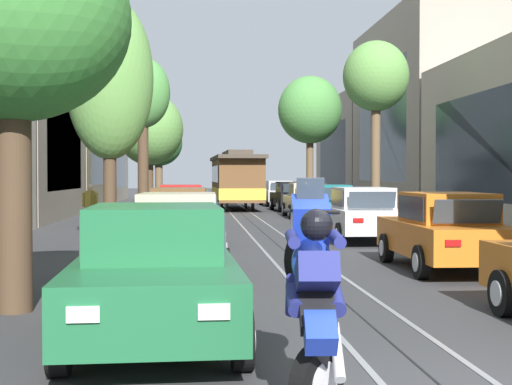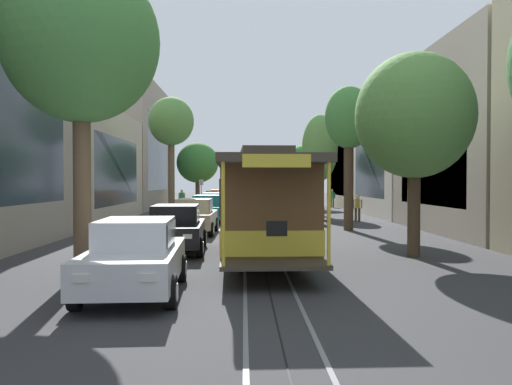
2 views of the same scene
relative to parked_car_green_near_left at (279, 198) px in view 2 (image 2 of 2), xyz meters
The scene contains 29 objects.
ground_plane 20.77m from the parked_car_green_near_left, 82.49° to the left, with size 160.00×160.00×0.00m, color #38383A.
trolley_track_rails 24.64m from the parked_car_green_near_left, 83.68° to the left, with size 1.14×67.04×0.01m.
building_facade_left 25.32m from the parked_car_green_near_left, 108.17° to the left, with size 5.88×58.74×9.26m.
building_facade_right 26.14m from the parked_car_green_near_left, 59.39° to the left, with size 5.66×58.74×10.70m.
parked_car_green_near_left is the anchor object (origin of this frame).
parked_car_beige_second_left 5.90m from the parked_car_green_near_left, 88.97° to the left, with size 2.05×4.38×1.58m.
parked_car_brown_mid_left 12.09m from the parked_car_green_near_left, 90.02° to the left, with size 2.08×4.39×1.58m.
parked_car_red_fourth_left 18.41m from the parked_car_green_near_left, 90.34° to the left, with size 2.08×4.40×1.58m.
parked_car_orange_near_right 5.56m from the parked_car_green_near_left, ahead, with size 2.03×4.38×1.58m.
parked_car_orange_second_right 8.18m from the parked_car_green_near_left, 47.48° to the left, with size 2.04×4.38×1.58m.
parked_car_white_mid_right 13.59m from the parked_car_green_near_left, 67.12° to the left, with size 2.03×4.38×1.58m.
parked_car_teal_fourth_right 19.31m from the parked_car_green_near_left, 73.94° to the left, with size 2.08×4.40×1.58m.
parked_car_beige_fifth_right 25.37m from the parked_car_green_near_left, 77.46° to the left, with size 2.06×4.39×1.58m.
parked_car_black_sixth_right 31.28m from the parked_car_green_near_left, 79.74° to the left, with size 2.10×4.41×1.58m.
parked_car_white_far_right 37.82m from the parked_car_green_near_left, 81.54° to the left, with size 2.13×4.42×1.58m.
street_tree_kerb_left_near 4.38m from the parked_car_green_near_left, 135.67° to the left, with size 3.32×3.02×5.59m.
street_tree_kerb_left_second 13.18m from the parked_car_green_near_left, 98.97° to the left, with size 2.46×2.21×6.96m.
street_tree_kerb_left_mid 23.71m from the parked_car_green_near_left, 94.47° to the left, with size 2.33×1.95×6.98m.
street_tree_kerb_left_fourth 32.37m from the parked_car_green_near_left, 93.75° to the left, with size 3.70×3.84×6.43m.
street_tree_kerb_right_near 8.20m from the parked_car_green_near_left, 12.55° to the left, with size 3.71×3.43×5.80m.
street_tree_kerb_right_second 21.02m from the parked_car_green_near_left, 69.09° to the left, with size 2.52×2.46×7.06m.
street_tree_kerb_right_mid 36.49m from the parked_car_green_near_left, 78.37° to the left, with size 3.85×3.91×7.91m.
cable_car_trolley 32.91m from the parked_car_green_near_left, 85.27° to the left, with size 2.81×9.17×3.28m.
motorcycle_with_rider 2.92m from the parked_car_green_near_left, 60.12° to the right, with size 0.56×1.79×1.91m.
pedestrian_on_left_pavement 4.90m from the parked_car_green_near_left, 164.81° to the left, with size 0.55×0.41×1.63m.
pedestrian_on_right_pavement 9.30m from the parked_car_green_near_left, 23.04° to the left, with size 0.55×0.41×1.65m.
pedestrian_crossing_far 18.50m from the parked_car_green_near_left, 100.43° to the left, with size 0.55×0.41×1.60m.
fire_hydrant 11.02m from the parked_car_green_near_left, 51.35° to the left, with size 0.40×0.22×0.84m.
street_sign_post 7.90m from the parked_car_green_near_left, 28.91° to the left, with size 0.36×0.09×2.57m.
Camera 2 is at (0.56, 51.59, 2.40)m, focal length 36.92 mm.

